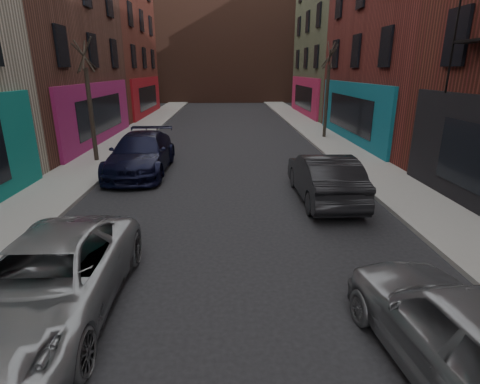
{
  "coord_description": "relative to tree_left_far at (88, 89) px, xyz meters",
  "views": [
    {
      "loc": [
        -0.06,
        0.45,
        4.21
      ],
      "look_at": [
        0.24,
        8.4,
        1.6
      ],
      "focal_mm": 28.0,
      "sensor_mm": 36.0,
      "label": 1
    }
  ],
  "objects": [
    {
      "name": "parked_right_end",
      "position": [
        9.4,
        -5.64,
        -2.59
      ],
      "size": [
        1.68,
        4.8,
        1.58
      ],
      "primitive_type": "imported",
      "rotation": [
        0.0,
        0.0,
        3.14
      ],
      "color": "black",
      "rests_on": "ground"
    },
    {
      "name": "sidewalk_left",
      "position": [
        -0.05,
        12.0,
        -3.31
      ],
      "size": [
        2.5,
        84.0,
        0.13
      ],
      "primitive_type": "cube",
      "color": "gray",
      "rests_on": "ground"
    },
    {
      "name": "parked_left_end",
      "position": [
        2.54,
        -1.85,
        -2.56
      ],
      "size": [
        2.31,
        5.67,
        1.65
      ],
      "primitive_type": "imported",
      "rotation": [
        0.0,
        0.0,
        -0.0
      ],
      "color": "black",
      "rests_on": "ground"
    },
    {
      "name": "parked_right_far",
      "position": [
        9.4,
        -13.53,
        -2.61
      ],
      "size": [
        2.3,
        4.7,
        1.54
      ],
      "primitive_type": "imported",
      "rotation": [
        0.0,
        0.0,
        3.25
      ],
      "color": "gray",
      "rests_on": "ground"
    },
    {
      "name": "sidewalk_right",
      "position": [
        12.45,
        12.0,
        -3.31
      ],
      "size": [
        2.5,
        84.0,
        0.13
      ],
      "primitive_type": "cube",
      "color": "gray",
      "rests_on": "ground"
    },
    {
      "name": "tree_left_far",
      "position": [
        0.0,
        0.0,
        0.0
      ],
      "size": [
        2.0,
        2.0,
        6.5
      ],
      "primitive_type": null,
      "color": "black",
      "rests_on": "sidewalk_left"
    },
    {
      "name": "building_far",
      "position": [
        6.2,
        38.0,
        3.62
      ],
      "size": [
        40.0,
        10.0,
        14.0
      ],
      "primitive_type": "cube",
      "color": "#47281E",
      "rests_on": "ground"
    },
    {
      "name": "parked_left_far",
      "position": [
        3.0,
        -11.73,
        -2.68
      ],
      "size": [
        2.36,
        5.08,
        1.41
      ],
      "primitive_type": "imported",
      "rotation": [
        0.0,
        0.0,
        0.0
      ],
      "color": "gray",
      "rests_on": "ground"
    },
    {
      "name": "tree_right_far",
      "position": [
        12.4,
        6.0,
        0.15
      ],
      "size": [
        2.0,
        2.0,
        6.8
      ],
      "primitive_type": null,
      "color": "black",
      "rests_on": "sidewalk_right"
    }
  ]
}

